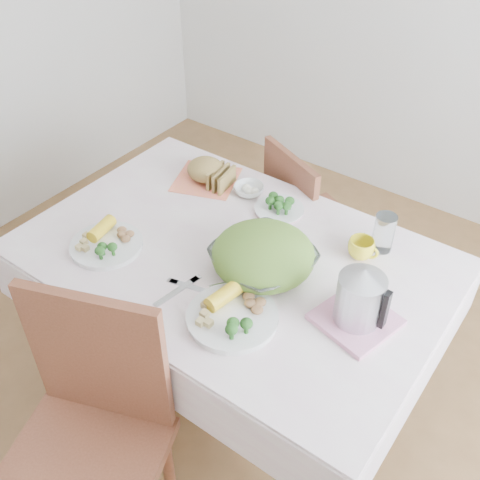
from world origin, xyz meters
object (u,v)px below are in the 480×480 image
Objects in this scene: dining_table at (233,326)px; chair_near at (83,473)px; dinner_plate_left at (107,245)px; electric_kettle at (361,294)px; salad_bowl at (263,260)px; chair_far at (318,221)px; yellow_mug at (361,248)px; dinner_plate_right at (232,318)px.

chair_near reaches higher than dining_table.
electric_kettle is (0.89, 0.21, 0.11)m from dinner_plate_left.
salad_bowl reaches higher than dining_table.
chair_near is 1.51m from chair_far.
chair_far reaches higher than yellow_mug.
electric_kettle is (0.51, -0.03, 0.51)m from dining_table.
yellow_mug is at bearing 155.78° from chair_far.
electric_kettle is at bearing 13.25° from dinner_plate_left.
chair_far is 1.00m from electric_kettle.
salad_bowl is at bearing 126.52° from chair_far.
dinner_plate_right is 0.55m from yellow_mug.
dining_table is 1.60× the size of chair_far.
chair_near reaches higher than dinner_plate_right.
dinner_plate_left is at bearing -146.85° from yellow_mug.
dinner_plate_left is at bearing 178.66° from dinner_plate_right.
salad_bowl is 0.26m from dinner_plate_right.
yellow_mug reaches higher than dinner_plate_left.
yellow_mug is (0.24, 0.26, -0.00)m from salad_bowl.
chair_near is at bearing -106.15° from dinner_plate_right.
chair_far reaches higher than salad_bowl.
chair_far is (-0.06, 1.51, 0.00)m from chair_near.
chair_near is 10.69× the size of yellow_mug.
dinner_plate_left is at bearing -157.61° from electric_kettle.
chair_near is 3.48× the size of dinner_plate_right.
chair_near is 0.87m from salad_bowl.
dining_table is 14.74× the size of yellow_mug.
chair_far is 3.00× the size of dinner_plate_right.
chair_far is 1.03m from dinner_plate_right.
yellow_mug is (0.38, 0.25, 0.42)m from dining_table.
salad_bowl is at bearing -133.18° from yellow_mug.
salad_bowl is 1.27× the size of dinner_plate_left.
dinner_plate_left is (-0.42, 0.56, 0.31)m from chair_near.
salad_bowl reaches higher than dinner_plate_right.
dinner_plate_left is at bearing -147.69° from dining_table.
electric_kettle reaches higher than yellow_mug.
dinner_plate_left is 0.93m from electric_kettle.
dinner_plate_left is 0.58m from dinner_plate_right.
chair_near is 4.95× the size of electric_kettle.
dinner_plate_right is (0.19, -0.26, 0.40)m from dining_table.
salad_bowl is at bearing -1.56° from dining_table.
electric_kettle is at bearing 149.80° from chair_far.
dinner_plate_right is at bearing -135.42° from electric_kettle.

